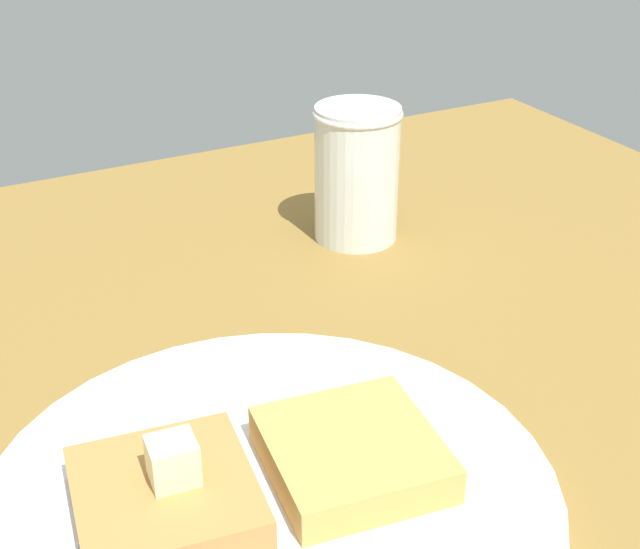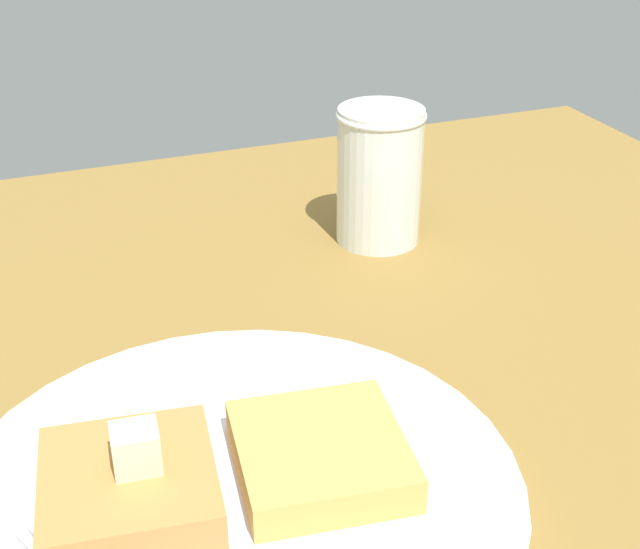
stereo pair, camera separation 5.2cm
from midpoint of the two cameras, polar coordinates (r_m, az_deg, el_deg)
plate at (r=42.36cm, az=-2.33°, el=-13.92°), size 26.73×26.73×1.00cm
toast_slice_left at (r=41.06cm, az=-8.56°, el=-13.35°), size 8.66×8.83×1.84cm
toast_slice_middle at (r=42.29cm, az=3.59°, el=-11.57°), size 8.66×8.83×1.84cm
butter_pat_primary at (r=39.87cm, az=-8.05°, el=-11.09°), size 2.22×2.03×2.06cm
syrup_jar at (r=64.48cm, az=6.10°, el=5.84°), size 6.36×6.36×9.95cm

